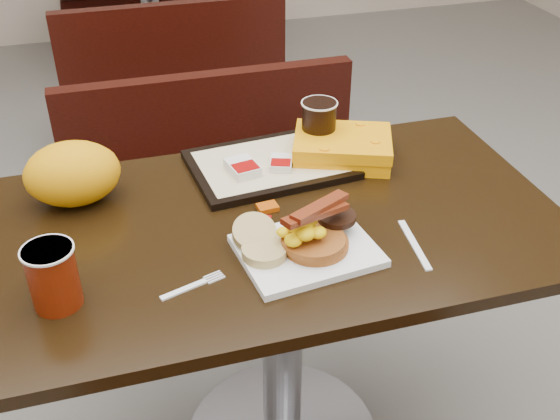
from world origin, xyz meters
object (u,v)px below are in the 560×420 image
object	(u,v)px
coffee_cup_near	(53,277)
bench_far_s	(170,68)
knife	(414,245)
tray	(270,165)
bench_near_n	(223,200)
fork	(184,290)
coffee_cup_far	(319,124)
table_far	(152,20)
hashbrown_sleeve_right	(281,163)
paper_bag	(73,174)
clamshell	(342,148)
table_near	(282,344)
platter	(307,251)
pancake_stack	(315,241)
hashbrown_sleeve_left	(243,167)

from	to	relation	value
coffee_cup_near	bench_far_s	bearing A→B (deg)	77.20
knife	tray	bearing A→B (deg)	-146.38
coffee_cup_near	bench_near_n	bearing A→B (deg)	61.22
fork	bench_far_s	bearing A→B (deg)	65.44
knife	coffee_cup_far	distance (m)	0.44
table_far	fork	bearing A→B (deg)	-95.00
hashbrown_sleeve_right	tray	bearing A→B (deg)	141.18
bench_near_n	paper_bag	distance (m)	0.80
hashbrown_sleeve_right	clamshell	size ratio (longest dim) A/B	0.30
table_near	clamshell	distance (m)	0.50
bench_far_s	platter	distance (m)	2.07
platter	coffee_cup_near	size ratio (longest dim) A/B	2.16
platter	knife	world-z (taller)	platter
platter	tray	size ratio (longest dim) A/B	0.71
coffee_cup_near	knife	world-z (taller)	coffee_cup_near
table_near	platter	size ratio (longest dim) A/B	4.55
coffee_cup_far	paper_bag	distance (m)	0.59
knife	paper_bag	world-z (taller)	paper_bag
tray	pancake_stack	bearing A→B (deg)	-96.11
tray	hashbrown_sleeve_left	world-z (taller)	hashbrown_sleeve_left
knife	pancake_stack	bearing A→B (deg)	-92.77
coffee_cup_near	tray	size ratio (longest dim) A/B	0.33
table_far	platter	distance (m)	2.76
platter	clamshell	size ratio (longest dim) A/B	1.13
bench_near_n	hashbrown_sleeve_left	size ratio (longest dim) A/B	11.86
paper_bag	knife	bearing A→B (deg)	-28.86
platter	coffee_cup_near	xyz separation A→B (m)	(-0.48, -0.01, 0.05)
coffee_cup_near	coffee_cup_far	size ratio (longest dim) A/B	1.06
bench_near_n	fork	distance (m)	0.99
coffee_cup_far	pancake_stack	bearing A→B (deg)	-109.56
coffee_cup_near	fork	size ratio (longest dim) A/B	0.94
coffee_cup_near	paper_bag	world-z (taller)	paper_bag
knife	table_near	bearing A→B (deg)	-119.47
hashbrown_sleeve_left	coffee_cup_far	world-z (taller)	coffee_cup_far
clamshell	bench_far_s	bearing A→B (deg)	118.39
bench_near_n	table_far	distance (m)	1.90
table_near	tray	distance (m)	0.44
table_near	hashbrown_sleeve_right	size ratio (longest dim) A/B	17.38
knife	clamshell	distance (m)	0.38
bench_near_n	bench_far_s	distance (m)	1.20
hashbrown_sleeve_right	platter	bearing A→B (deg)	-77.56
bench_near_n	fork	size ratio (longest dim) A/B	7.72
pancake_stack	tray	distance (m)	0.35
coffee_cup_far	table_far	bearing A→B (deg)	94.16
coffee_cup_near	fork	xyz separation A→B (m)	(0.22, -0.03, -0.06)
table_far	fork	distance (m)	2.81
bench_far_s	hashbrown_sleeve_left	size ratio (longest dim) A/B	11.86
clamshell	paper_bag	size ratio (longest dim) A/B	1.13
knife	clamshell	bearing A→B (deg)	-171.16
knife	clamshell	world-z (taller)	clamshell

